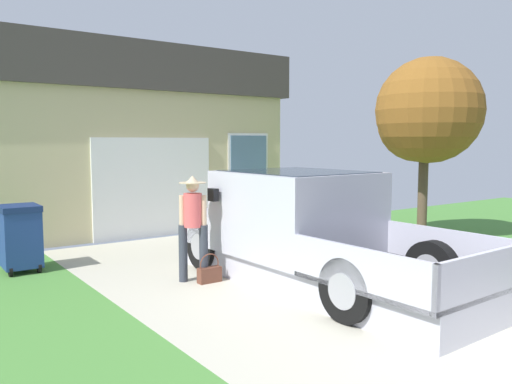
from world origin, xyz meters
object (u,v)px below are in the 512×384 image
(pickup_truck, at_px, (303,231))
(handbag, at_px, (209,273))
(front_yard_tree, at_px, (428,114))
(person_with_hat, at_px, (193,221))
(house_with_garage, at_px, (56,139))
(wheeled_trash_bin, at_px, (20,236))

(pickup_truck, bearing_deg, handbag, 148.43)
(front_yard_tree, bearing_deg, pickup_truck, -166.05)
(person_with_hat, height_order, handbag, person_with_hat)
(house_with_garage, distance_m, front_yard_tree, 9.35)
(person_with_hat, bearing_deg, wheeled_trash_bin, 170.53)
(house_with_garage, bearing_deg, front_yard_tree, -48.78)
(person_with_hat, xyz_separation_m, front_yard_tree, (6.02, 0.22, 1.84))
(person_with_hat, distance_m, handbag, 0.85)
(house_with_garage, relative_size, wheeled_trash_bin, 9.21)
(pickup_truck, xyz_separation_m, wheeled_trash_bin, (-3.49, 3.16, -0.17))
(wheeled_trash_bin, bearing_deg, person_with_hat, -47.56)
(person_with_hat, xyz_separation_m, house_with_garage, (-0.13, 7.24, 1.28))
(person_with_hat, bearing_deg, pickup_truck, 5.58)
(handbag, relative_size, wheeled_trash_bin, 0.41)
(person_with_hat, distance_m, wheeled_trash_bin, 3.06)
(handbag, xyz_separation_m, wheeled_trash_bin, (-2.22, 2.43, 0.46))
(pickup_truck, relative_size, handbag, 11.50)
(person_with_hat, height_order, front_yard_tree, front_yard_tree)
(handbag, bearing_deg, person_with_hat, 132.56)
(person_with_hat, distance_m, front_yard_tree, 6.30)
(pickup_truck, distance_m, person_with_hat, 1.72)
(handbag, xyz_separation_m, front_yard_tree, (5.85, 0.41, 2.64))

